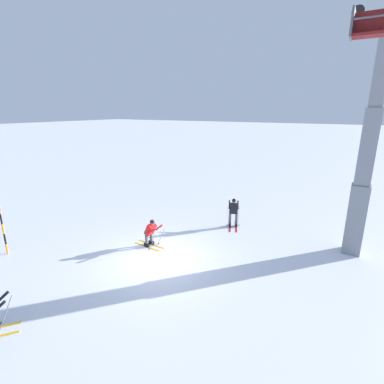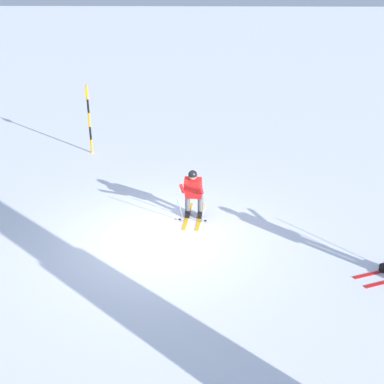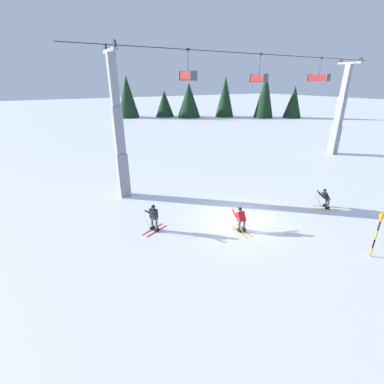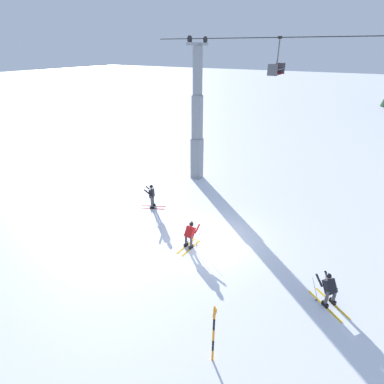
{
  "view_description": "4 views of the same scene",
  "coord_description": "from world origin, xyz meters",
  "px_view_note": "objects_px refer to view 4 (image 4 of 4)",
  "views": [
    {
      "loc": [
        8.87,
        6.82,
        6.21
      ],
      "look_at": [
        -1.39,
        0.8,
        2.77
      ],
      "focal_mm": 26.92,
      "sensor_mm": 36.0,
      "label": 1
    },
    {
      "loc": [
        -1.22,
        9.89,
        5.48
      ],
      "look_at": [
        -0.86,
        1.98,
        2.06
      ],
      "focal_mm": 44.99,
      "sensor_mm": 36.0,
      "label": 2
    },
    {
      "loc": [
        -9.74,
        -11.11,
        7.8
      ],
      "look_at": [
        -1.72,
        2.69,
        1.19
      ],
      "focal_mm": 25.18,
      "sensor_mm": 36.0,
      "label": 3
    },
    {
      "loc": [
        5.71,
        -12.06,
        9.29
      ],
      "look_at": [
        -1.36,
        0.22,
        2.43
      ],
      "focal_mm": 28.03,
      "sensor_mm": 36.0,
      "label": 4
    }
  ],
  "objects_px": {
    "skier_carving_main": "(190,233)",
    "trail_marker_pole": "(214,333)",
    "skier_distant_downhill": "(152,195)",
    "chairlift_seat_nearest": "(275,69)",
    "skier_distant_uphill": "(329,288)",
    "lift_tower_near": "(197,125)"
  },
  "relations": [
    {
      "from": "skier_carving_main",
      "to": "skier_distant_downhill",
      "type": "bearing_deg",
      "value": 150.47
    },
    {
      "from": "skier_distant_downhill",
      "to": "skier_carving_main",
      "type": "bearing_deg",
      "value": -29.53
    },
    {
      "from": "skier_carving_main",
      "to": "trail_marker_pole",
      "type": "xyz_separation_m",
      "value": [
        3.81,
        -5.07,
        0.51
      ]
    },
    {
      "from": "chairlift_seat_nearest",
      "to": "trail_marker_pole",
      "type": "xyz_separation_m",
      "value": [
        2.64,
        -13.18,
        -6.85
      ]
    },
    {
      "from": "lift_tower_near",
      "to": "skier_distant_downhill",
      "type": "xyz_separation_m",
      "value": [
        -0.08,
        -5.73,
        -3.24
      ]
    },
    {
      "from": "skier_distant_uphill",
      "to": "skier_distant_downhill",
      "type": "xyz_separation_m",
      "value": [
        -10.87,
        2.92,
        0.16
      ]
    },
    {
      "from": "skier_carving_main",
      "to": "lift_tower_near",
      "type": "distance_m",
      "value": 9.7
    },
    {
      "from": "skier_distant_downhill",
      "to": "skier_distant_uphill",
      "type": "bearing_deg",
      "value": -15.05
    },
    {
      "from": "trail_marker_pole",
      "to": "skier_distant_uphill",
      "type": "xyz_separation_m",
      "value": [
        2.86,
        4.53,
        -0.53
      ]
    },
    {
      "from": "chairlift_seat_nearest",
      "to": "skier_carving_main",
      "type": "bearing_deg",
      "value": -98.24
    },
    {
      "from": "skier_carving_main",
      "to": "skier_distant_uphill",
      "type": "distance_m",
      "value": 6.69
    },
    {
      "from": "skier_carving_main",
      "to": "trail_marker_pole",
      "type": "relative_size",
      "value": 0.68
    },
    {
      "from": "skier_carving_main",
      "to": "lift_tower_near",
      "type": "height_order",
      "value": "lift_tower_near"
    },
    {
      "from": "skier_carving_main",
      "to": "lift_tower_near",
      "type": "relative_size",
      "value": 0.16
    },
    {
      "from": "lift_tower_near",
      "to": "trail_marker_pole",
      "type": "height_order",
      "value": "lift_tower_near"
    },
    {
      "from": "chairlift_seat_nearest",
      "to": "skier_distant_uphill",
      "type": "xyz_separation_m",
      "value": [
        5.5,
        -8.65,
        -7.38
      ]
    },
    {
      "from": "lift_tower_near",
      "to": "trail_marker_pole",
      "type": "bearing_deg",
      "value": -58.98
    },
    {
      "from": "trail_marker_pole",
      "to": "skier_distant_downhill",
      "type": "bearing_deg",
      "value": 137.07
    },
    {
      "from": "trail_marker_pole",
      "to": "skier_distant_uphill",
      "type": "relative_size",
      "value": 1.4
    },
    {
      "from": "chairlift_seat_nearest",
      "to": "skier_distant_downhill",
      "type": "xyz_separation_m",
      "value": [
        -5.37,
        -5.73,
        -7.22
      ]
    },
    {
      "from": "skier_carving_main",
      "to": "skier_distant_downhill",
      "type": "distance_m",
      "value": 4.82
    },
    {
      "from": "lift_tower_near",
      "to": "chairlift_seat_nearest",
      "type": "bearing_deg",
      "value": -0.0
    }
  ]
}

